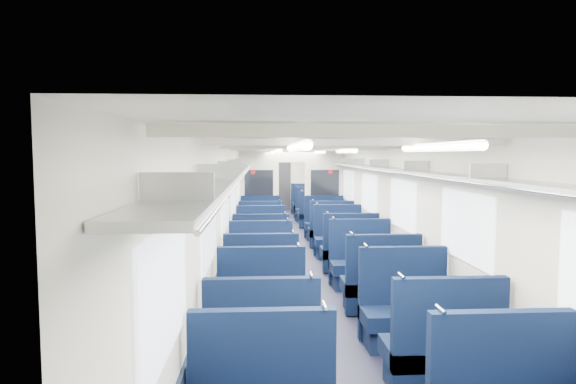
# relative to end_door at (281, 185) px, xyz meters

# --- Properties ---
(floor) EXTENTS (2.80, 18.00, 0.01)m
(floor) POSITION_rel_end_door_xyz_m (0.00, -8.94, -1.00)
(floor) COLOR black
(floor) RESTS_ON ground
(ceiling) EXTENTS (2.80, 18.00, 0.01)m
(ceiling) POSITION_rel_end_door_xyz_m (0.00, -8.94, 1.35)
(ceiling) COLOR silver
(ceiling) RESTS_ON wall_left
(wall_left) EXTENTS (0.02, 18.00, 2.35)m
(wall_left) POSITION_rel_end_door_xyz_m (-1.40, -8.94, 0.18)
(wall_left) COLOR beige
(wall_left) RESTS_ON floor
(dado_left) EXTENTS (0.03, 17.90, 0.70)m
(dado_left) POSITION_rel_end_door_xyz_m (-1.39, -8.94, -0.65)
(dado_left) COLOR black
(dado_left) RESTS_ON floor
(wall_right) EXTENTS (0.02, 18.00, 2.35)m
(wall_right) POSITION_rel_end_door_xyz_m (1.40, -8.94, 0.18)
(wall_right) COLOR beige
(wall_right) RESTS_ON floor
(dado_right) EXTENTS (0.03, 17.90, 0.70)m
(dado_right) POSITION_rel_end_door_xyz_m (1.39, -8.94, -0.65)
(dado_right) COLOR black
(dado_right) RESTS_ON floor
(wall_far) EXTENTS (2.80, 0.02, 2.35)m
(wall_far) POSITION_rel_end_door_xyz_m (0.00, 0.06, 0.18)
(wall_far) COLOR beige
(wall_far) RESTS_ON floor
(luggage_rack_left) EXTENTS (0.36, 17.40, 0.18)m
(luggage_rack_left) POSITION_rel_end_door_xyz_m (-1.21, -8.94, 0.97)
(luggage_rack_left) COLOR #B2B5BA
(luggage_rack_left) RESTS_ON wall_left
(luggage_rack_right) EXTENTS (0.36, 17.40, 0.18)m
(luggage_rack_right) POSITION_rel_end_door_xyz_m (1.21, -8.94, 0.97)
(luggage_rack_right) COLOR #B2B5BA
(luggage_rack_right) RESTS_ON wall_right
(windows) EXTENTS (2.78, 15.60, 0.75)m
(windows) POSITION_rel_end_door_xyz_m (0.00, -9.40, 0.42)
(windows) COLOR white
(windows) RESTS_ON wall_left
(ceiling_fittings) EXTENTS (2.70, 16.06, 0.11)m
(ceiling_fittings) POSITION_rel_end_door_xyz_m (0.00, -9.20, 1.29)
(ceiling_fittings) COLOR beige
(ceiling_fittings) RESTS_ON ceiling
(end_door) EXTENTS (0.75, 0.06, 2.00)m
(end_door) POSITION_rel_end_door_xyz_m (0.00, 0.00, 0.00)
(end_door) COLOR black
(end_door) RESTS_ON floor
(bulkhead) EXTENTS (2.80, 0.10, 2.35)m
(bulkhead) POSITION_rel_end_door_xyz_m (-0.00, -6.51, 0.23)
(bulkhead) COLOR beige
(bulkhead) RESTS_ON floor
(seat_4) EXTENTS (1.04, 0.57, 1.16)m
(seat_4) POSITION_rel_end_door_xyz_m (-0.83, -14.89, -0.64)
(seat_4) COLOR #0A1733
(seat_4) RESTS_ON floor
(seat_5) EXTENTS (1.04, 0.57, 1.16)m
(seat_5) POSITION_rel_end_door_xyz_m (0.83, -14.97, -0.64)
(seat_5) COLOR #0A1733
(seat_5) RESTS_ON floor
(seat_6) EXTENTS (1.04, 0.57, 1.16)m
(seat_6) POSITION_rel_end_door_xyz_m (-0.83, -13.74, -0.64)
(seat_6) COLOR #0A1733
(seat_6) RESTS_ON floor
(seat_7) EXTENTS (1.04, 0.57, 1.16)m
(seat_7) POSITION_rel_end_door_xyz_m (0.83, -13.84, -0.64)
(seat_7) COLOR #0A1733
(seat_7) RESTS_ON floor
(seat_8) EXTENTS (1.04, 0.57, 1.16)m
(seat_8) POSITION_rel_end_door_xyz_m (-0.83, -12.52, -0.64)
(seat_8) COLOR #0A1733
(seat_8) RESTS_ON floor
(seat_9) EXTENTS (1.04, 0.57, 1.16)m
(seat_9) POSITION_rel_end_door_xyz_m (0.83, -12.69, -0.64)
(seat_9) COLOR #0A1733
(seat_9) RESTS_ON floor
(seat_10) EXTENTS (1.04, 0.57, 1.16)m
(seat_10) POSITION_rel_end_door_xyz_m (-0.83, -11.52, -0.64)
(seat_10) COLOR #0A1733
(seat_10) RESTS_ON floor
(seat_11) EXTENTS (1.04, 0.57, 1.16)m
(seat_11) POSITION_rel_end_door_xyz_m (0.83, -11.40, -0.64)
(seat_11) COLOR #0A1733
(seat_11) RESTS_ON floor
(seat_12) EXTENTS (1.04, 0.57, 1.16)m
(seat_12) POSITION_rel_end_door_xyz_m (-0.83, -10.35, -0.64)
(seat_12) COLOR #0A1733
(seat_12) RESTS_ON floor
(seat_13) EXTENTS (1.04, 0.57, 1.16)m
(seat_13) POSITION_rel_end_door_xyz_m (0.83, -10.34, -0.64)
(seat_13) COLOR #0A1733
(seat_13) RESTS_ON floor
(seat_14) EXTENTS (1.04, 0.57, 1.16)m
(seat_14) POSITION_rel_end_door_xyz_m (-0.83, -9.19, -0.64)
(seat_14) COLOR #0A1733
(seat_14) RESTS_ON floor
(seat_15) EXTENTS (1.04, 0.57, 1.16)m
(seat_15) POSITION_rel_end_door_xyz_m (0.83, -9.08, -0.64)
(seat_15) COLOR #0A1733
(seat_15) RESTS_ON floor
(seat_16) EXTENTS (1.04, 0.57, 1.16)m
(seat_16) POSITION_rel_end_door_xyz_m (-0.83, -7.94, -0.64)
(seat_16) COLOR #0A1733
(seat_16) RESTS_ON floor
(seat_17) EXTENTS (1.04, 0.57, 1.16)m
(seat_17) POSITION_rel_end_door_xyz_m (0.83, -7.96, -0.64)
(seat_17) COLOR #0A1733
(seat_17) RESTS_ON floor
(seat_18) EXTENTS (1.04, 0.57, 1.16)m
(seat_18) POSITION_rel_end_door_xyz_m (-0.83, -6.75, -0.64)
(seat_18) COLOR #0A1733
(seat_18) RESTS_ON floor
(seat_19) EXTENTS (1.04, 0.57, 1.16)m
(seat_19) POSITION_rel_end_door_xyz_m (0.83, -6.83, -0.64)
(seat_19) COLOR #0A1733
(seat_19) RESTS_ON floor
(seat_20) EXTENTS (1.04, 0.57, 1.16)m
(seat_20) POSITION_rel_end_door_xyz_m (-0.83, -4.93, -0.64)
(seat_20) COLOR #0A1733
(seat_20) RESTS_ON floor
(seat_21) EXTENTS (1.04, 0.57, 1.16)m
(seat_21) POSITION_rel_end_door_xyz_m (0.83, -4.89, -0.64)
(seat_21) COLOR #0A1733
(seat_21) RESTS_ON floor
(seat_22) EXTENTS (1.04, 0.57, 1.16)m
(seat_22) POSITION_rel_end_door_xyz_m (-0.83, -3.65, -0.64)
(seat_22) COLOR #0A1733
(seat_22) RESTS_ON floor
(seat_23) EXTENTS (1.04, 0.57, 1.16)m
(seat_23) POSITION_rel_end_door_xyz_m (0.83, -3.62, -0.64)
(seat_23) COLOR #0A1733
(seat_23) RESTS_ON floor
(seat_24) EXTENTS (1.04, 0.57, 1.16)m
(seat_24) POSITION_rel_end_door_xyz_m (-0.83, -2.61, -0.64)
(seat_24) COLOR #0A1733
(seat_24) RESTS_ON floor
(seat_25) EXTENTS (1.04, 0.57, 1.16)m
(seat_25) POSITION_rel_end_door_xyz_m (0.83, -2.60, -0.64)
(seat_25) COLOR #0A1733
(seat_25) RESTS_ON floor
(seat_26) EXTENTS (1.04, 0.57, 1.16)m
(seat_26) POSITION_rel_end_door_xyz_m (-0.83, -1.43, -0.64)
(seat_26) COLOR #0A1733
(seat_26) RESTS_ON floor
(seat_27) EXTENTS (1.04, 0.57, 1.16)m
(seat_27) POSITION_rel_end_door_xyz_m (0.83, -1.48, -0.64)
(seat_27) COLOR #0A1733
(seat_27) RESTS_ON floor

